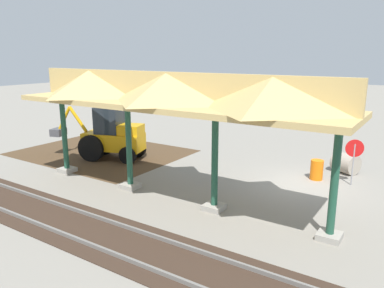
{
  "coord_description": "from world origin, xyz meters",
  "views": [
    {
      "loc": [
        -4.46,
        15.42,
        5.54
      ],
      "look_at": [
        4.47,
        1.83,
        1.6
      ],
      "focal_mm": 35.0,
      "sensor_mm": 36.0,
      "label": 1
    }
  ],
  "objects_px": {
    "concrete_pipe": "(345,163)",
    "traffic_barrel": "(317,170)",
    "stop_sign": "(354,153)",
    "backhoe": "(111,136)"
  },
  "relations": [
    {
      "from": "concrete_pipe",
      "to": "traffic_barrel",
      "type": "bearing_deg",
      "value": 63.29
    },
    {
      "from": "stop_sign",
      "to": "backhoe",
      "type": "bearing_deg",
      "value": 12.82
    },
    {
      "from": "stop_sign",
      "to": "concrete_pipe",
      "type": "distance_m",
      "value": 2.02
    },
    {
      "from": "backhoe",
      "to": "traffic_barrel",
      "type": "xyz_separation_m",
      "value": [
        -10.22,
        -2.59,
        -0.81
      ]
    },
    {
      "from": "stop_sign",
      "to": "concrete_pipe",
      "type": "bearing_deg",
      "value": -69.99
    },
    {
      "from": "backhoe",
      "to": "concrete_pipe",
      "type": "bearing_deg",
      "value": -158.69
    },
    {
      "from": "backhoe",
      "to": "concrete_pipe",
      "type": "height_order",
      "value": "backhoe"
    },
    {
      "from": "backhoe",
      "to": "traffic_barrel",
      "type": "bearing_deg",
      "value": -165.76
    },
    {
      "from": "backhoe",
      "to": "stop_sign",
      "type": "bearing_deg",
      "value": -167.18
    },
    {
      "from": "stop_sign",
      "to": "traffic_barrel",
      "type": "height_order",
      "value": "stop_sign"
    }
  ]
}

